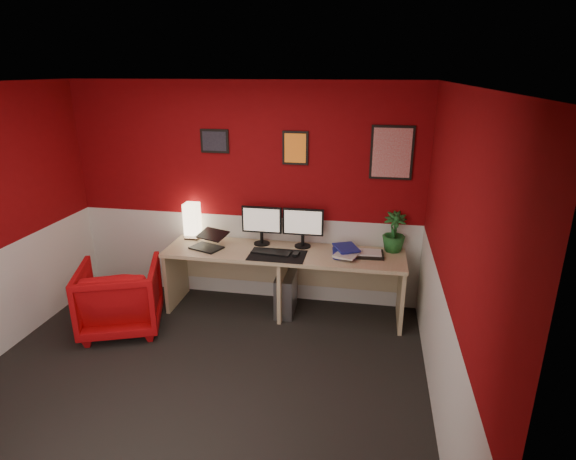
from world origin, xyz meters
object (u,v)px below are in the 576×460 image
(shoji_lamp, at_px, (192,222))
(pc_tower, at_px, (286,293))
(zen_tray, at_px, (367,254))
(monitor_left, at_px, (261,220))
(monitor_right, at_px, (303,222))
(potted_plant, at_px, (394,232))
(armchair, at_px, (120,297))
(desk, at_px, (284,282))
(laptop, at_px, (206,239))

(shoji_lamp, height_order, pc_tower, shoji_lamp)
(zen_tray, bearing_deg, shoji_lamp, 174.74)
(monitor_left, relative_size, monitor_right, 1.00)
(potted_plant, distance_m, armchair, 2.97)
(desk, height_order, pc_tower, desk)
(pc_tower, bearing_deg, desk, -170.92)
(shoji_lamp, relative_size, laptop, 1.21)
(laptop, bearing_deg, monitor_left, 44.04)
(monitor_left, distance_m, monitor_right, 0.47)
(monitor_left, bearing_deg, armchair, -148.03)
(desk, height_order, zen_tray, zen_tray)
(monitor_right, relative_size, zen_tray, 1.66)
(potted_plant, height_order, armchair, potted_plant)
(pc_tower, bearing_deg, zen_tray, 1.21)
(monitor_left, bearing_deg, laptop, -156.94)
(desk, distance_m, shoji_lamp, 1.28)
(monitor_right, relative_size, potted_plant, 1.34)
(shoji_lamp, height_order, armchair, shoji_lamp)
(monitor_right, distance_m, zen_tray, 0.77)
(desk, relative_size, monitor_left, 4.48)
(monitor_left, xyz_separation_m, pc_tower, (0.31, -0.17, -0.80))
(monitor_right, xyz_separation_m, armchair, (-1.79, -0.83, -0.66))
(desk, relative_size, zen_tray, 7.43)
(laptop, bearing_deg, desk, 25.28)
(laptop, relative_size, armchair, 0.41)
(potted_plant, bearing_deg, laptop, -171.64)
(laptop, height_order, monitor_right, monitor_right)
(monitor_right, distance_m, potted_plant, 0.99)
(laptop, xyz_separation_m, pc_tower, (0.88, 0.07, -0.61))
(shoji_lamp, height_order, monitor_left, monitor_left)
(desk, relative_size, pc_tower, 5.78)
(desk, distance_m, pc_tower, 0.14)
(pc_tower, distance_m, armchair, 1.76)
(shoji_lamp, xyz_separation_m, laptop, (0.27, -0.30, -0.09))
(shoji_lamp, relative_size, pc_tower, 0.89)
(laptop, distance_m, pc_tower, 1.07)
(monitor_right, height_order, pc_tower, monitor_right)
(pc_tower, xyz_separation_m, armchair, (-1.63, -0.65, 0.14))
(desk, xyz_separation_m, shoji_lamp, (-1.12, 0.23, 0.56))
(monitor_right, xyz_separation_m, pc_tower, (-0.16, -0.18, -0.80))
(potted_plant, bearing_deg, zen_tray, -145.93)
(armchair, bearing_deg, desk, -178.39)
(zen_tray, relative_size, potted_plant, 0.81)
(desk, bearing_deg, monitor_right, 45.04)
(monitor_left, distance_m, pc_tower, 0.87)
(shoji_lamp, bearing_deg, laptop, -47.95)
(zen_tray, bearing_deg, armchair, -164.47)
(potted_plant, relative_size, armchair, 0.54)
(desk, height_order, monitor_right, monitor_right)
(desk, height_order, potted_plant, potted_plant)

